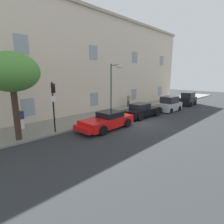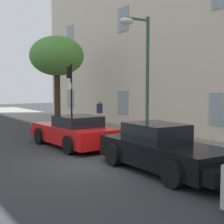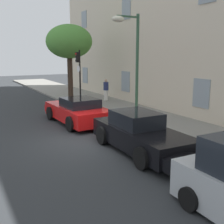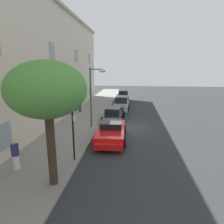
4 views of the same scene
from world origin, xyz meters
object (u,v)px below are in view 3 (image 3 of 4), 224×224
(traffic_light, at_px, (79,69))
(street_lamp, at_px, (129,50))
(pedestrian_strolling, at_px, (106,90))
(sportscar_yellow_flank, at_px, (143,136))
(tree_near_kerb, at_px, (69,42))
(sportscar_red_lead, at_px, (76,111))

(traffic_light, height_order, street_lamp, street_lamp)
(traffic_light, relative_size, street_lamp, 0.71)
(pedestrian_strolling, bearing_deg, sportscar_yellow_flank, -21.07)
(tree_near_kerb, xyz_separation_m, street_lamp, (8.65, -0.36, -0.66))
(sportscar_yellow_flank, height_order, tree_near_kerb, tree_near_kerb)
(sportscar_yellow_flank, distance_m, street_lamp, 4.53)
(sportscar_red_lead, xyz_separation_m, pedestrian_strolling, (-4.98, 4.45, 0.33))
(sportscar_yellow_flank, bearing_deg, traffic_light, 171.82)
(traffic_light, distance_m, street_lamp, 6.32)
(sportscar_red_lead, bearing_deg, tree_near_kerb, 161.66)
(sportscar_red_lead, height_order, pedestrian_strolling, pedestrian_strolling)
(sportscar_red_lead, relative_size, sportscar_yellow_flank, 0.99)
(tree_near_kerb, relative_size, street_lamp, 1.06)
(traffic_light, xyz_separation_m, pedestrian_strolling, (-1.42, 2.77, -1.72))
(pedestrian_strolling, bearing_deg, traffic_light, -62.86)
(sportscar_yellow_flank, height_order, pedestrian_strolling, pedestrian_strolling)
(street_lamp, relative_size, pedestrian_strolling, 3.25)
(tree_near_kerb, height_order, traffic_light, tree_near_kerb)
(tree_near_kerb, distance_m, traffic_light, 3.04)
(traffic_light, relative_size, pedestrian_strolling, 2.30)
(pedestrian_strolling, bearing_deg, street_lamp, -20.28)
(sportscar_red_lead, bearing_deg, street_lamp, 31.42)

